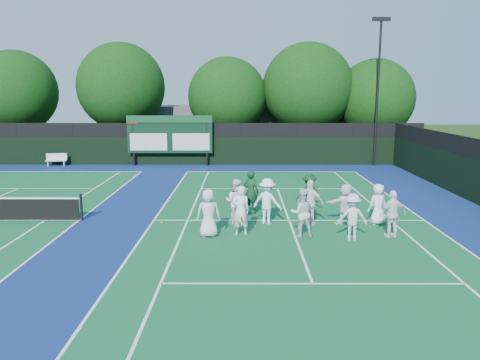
{
  "coord_description": "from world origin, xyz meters",
  "views": [
    {
      "loc": [
        -1.91,
        -17.31,
        5.08
      ],
      "look_at": [
        -2.0,
        3.0,
        1.3
      ],
      "focal_mm": 35.0,
      "sensor_mm": 36.0,
      "label": 1
    }
  ],
  "objects": [
    {
      "name": "player_back_4",
      "position": [
        3.41,
        0.51,
        0.8
      ],
      "size": [
        0.92,
        0.76,
        1.61
      ],
      "primitive_type": "imported",
      "rotation": [
        0.0,
        0.0,
        3.51
      ],
      "color": "white",
      "rests_on": "ground"
    },
    {
      "name": "player_front_2",
      "position": [
        0.23,
        -1.11,
        0.88
      ],
      "size": [
        0.89,
        0.72,
        1.75
      ],
      "primitive_type": "imported",
      "rotation": [
        0.0,
        0.0,
        3.21
      ],
      "color": "white",
      "rests_on": "ground"
    },
    {
      "name": "player_front_1",
      "position": [
        -1.96,
        -0.94,
        0.91
      ],
      "size": [
        0.74,
        0.56,
        1.83
      ],
      "primitive_type": "imported",
      "rotation": [
        0.0,
        0.0,
        3.34
      ],
      "color": "white",
      "rests_on": "ground"
    },
    {
      "name": "court_apron",
      "position": [
        -6.0,
        1.0,
        0.0
      ],
      "size": [
        34.0,
        32.0,
        0.01
      ],
      "primitive_type": "cube",
      "color": "navy",
      "rests_on": "ground"
    },
    {
      "name": "near_court",
      "position": [
        0.0,
        1.0,
        0.01
      ],
      "size": [
        11.05,
        23.85,
        0.01
      ],
      "color": "#125B31",
      "rests_on": "ground"
    },
    {
      "name": "player_back_2",
      "position": [
        0.73,
        0.3,
        0.9
      ],
      "size": [
        1.15,
        0.84,
        1.81
      ],
      "primitive_type": "imported",
      "rotation": [
        0.0,
        0.0,
        2.71
      ],
      "color": "white",
      "rests_on": "ground"
    },
    {
      "name": "player_front_4",
      "position": [
        3.45,
        -1.19,
        0.86
      ],
      "size": [
        1.07,
        0.64,
        1.71
      ],
      "primitive_type": "imported",
      "rotation": [
        0.0,
        0.0,
        3.38
      ],
      "color": "white",
      "rests_on": "ground"
    },
    {
      "name": "tennis_ball_2",
      "position": [
        3.32,
        -1.16,
        0.03
      ],
      "size": [
        0.07,
        0.07,
        0.07
      ],
      "primitive_type": "sphere",
      "color": "yellow",
      "rests_on": "ground"
    },
    {
      "name": "coach_left",
      "position": [
        -1.53,
        2.12,
        0.94
      ],
      "size": [
        0.81,
        0.69,
        1.88
      ],
      "primitive_type": "imported",
      "rotation": [
        0.0,
        0.0,
        2.73
      ],
      "color": "#0F391F",
      "rests_on": "ground"
    },
    {
      "name": "tree_c",
      "position": [
        -2.9,
        19.58,
        4.64
      ],
      "size": [
        6.11,
        6.11,
        7.86
      ],
      "color": "black",
      "rests_on": "ground"
    },
    {
      "name": "tennis_ball_1",
      "position": [
        1.21,
        2.88,
        0.03
      ],
      "size": [
        0.07,
        0.07,
        0.07
      ],
      "primitive_type": "sphere",
      "color": "yellow",
      "rests_on": "ground"
    },
    {
      "name": "bench",
      "position": [
        -15.04,
        15.37,
        0.48
      ],
      "size": [
        1.45,
        0.55,
        0.9
      ],
      "color": "silver",
      "rests_on": "ground"
    },
    {
      "name": "tennis_ball_4",
      "position": [
        -0.6,
        3.48,
        0.03
      ],
      "size": [
        0.07,
        0.07,
        0.07
      ],
      "primitive_type": "sphere",
      "color": "yellow",
      "rests_on": "ground"
    },
    {
      "name": "tennis_ball_3",
      "position": [
        -5.1,
        0.57,
        0.03
      ],
      "size": [
        0.07,
        0.07,
        0.07
      ],
      "primitive_type": "sphere",
      "color": "yellow",
      "rests_on": "ground"
    },
    {
      "name": "player_front_0",
      "position": [
        -3.11,
        -1.15,
        0.87
      ],
      "size": [
        0.9,
        0.63,
        1.74
      ],
      "primitive_type": "imported",
      "rotation": [
        0.0,
        0.0,
        3.23
      ],
      "color": "white",
      "rests_on": "ground"
    },
    {
      "name": "player_front_3",
      "position": [
        1.94,
        -1.51,
        0.83
      ],
      "size": [
        1.08,
        0.63,
        1.66
      ],
      "primitive_type": "imported",
      "rotation": [
        0.0,
        0.0,
        3.13
      ],
      "color": "silver",
      "rests_on": "ground"
    },
    {
      "name": "tree_d",
      "position": [
        3.32,
        19.58,
        5.26
      ],
      "size": [
        7.01,
        7.01,
        8.95
      ],
      "color": "black",
      "rests_on": "ground"
    },
    {
      "name": "player_back_3",
      "position": [
        2.15,
        0.58,
        0.8
      ],
      "size": [
        1.55,
        0.81,
        1.6
      ],
      "primitive_type": "imported",
      "rotation": [
        0.0,
        0.0,
        3.38
      ],
      "color": "white",
      "rests_on": "ground"
    },
    {
      "name": "ground",
      "position": [
        0.0,
        0.0,
        0.0
      ],
      "size": [
        120.0,
        120.0,
        0.0
      ],
      "primitive_type": "plane",
      "color": "#1C3B10",
      "rests_on": "ground"
    },
    {
      "name": "tree_e",
      "position": [
        8.54,
        19.58,
        4.5
      ],
      "size": [
        6.1,
        6.1,
        7.71
      ],
      "color": "black",
      "rests_on": "ground"
    },
    {
      "name": "tennis_ball_5",
      "position": [
        1.76,
        0.53,
        0.03
      ],
      "size": [
        0.07,
        0.07,
        0.07
      ],
      "primitive_type": "sphere",
      "color": "yellow",
      "rests_on": "ground"
    },
    {
      "name": "tree_b",
      "position": [
        -11.11,
        19.58,
        5.39
      ],
      "size": [
        6.74,
        6.74,
        8.94
      ],
      "color": "black",
      "rests_on": "ground"
    },
    {
      "name": "player_back_0",
      "position": [
        -2.15,
        0.48,
        0.9
      ],
      "size": [
        1.05,
        0.92,
        1.81
      ],
      "primitive_type": "imported",
      "rotation": [
        0.0,
        0.0,
        2.83
      ],
      "color": "white",
      "rests_on": "ground"
    },
    {
      "name": "light_pole_right",
      "position": [
        7.5,
        15.7,
        6.3
      ],
      "size": [
        1.2,
        0.3,
        10.12
      ],
      "color": "black",
      "rests_on": "ground"
    },
    {
      "name": "clubhouse",
      "position": [
        -2.0,
        24.0,
        2.0
      ],
      "size": [
        18.0,
        6.0,
        4.0
      ],
      "primitive_type": "cube",
      "color": "#59595E",
      "rests_on": "ground"
    },
    {
      "name": "player_back_1",
      "position": [
        -0.92,
        0.55,
        0.9
      ],
      "size": [
        1.34,
        1.09,
        1.81
      ],
      "primitive_type": "imported",
      "rotation": [
        0.0,
        0.0,
        2.72
      ],
      "color": "white",
      "rests_on": "ground"
    },
    {
      "name": "scoreboard",
      "position": [
        -7.01,
        15.59,
        2.19
      ],
      "size": [
        6.0,
        0.21,
        3.55
      ],
      "color": "black",
      "rests_on": "ground"
    },
    {
      "name": "tree_a",
      "position": [
        -19.34,
        19.58,
        5.03
      ],
      "size": [
        6.35,
        6.35,
        8.37
      ],
      "color": "black",
      "rests_on": "ground"
    },
    {
      "name": "coach_right",
      "position": [
        0.97,
        2.29,
        0.85
      ],
      "size": [
        1.16,
        0.75,
        1.7
      ],
      "primitive_type": "imported",
      "rotation": [
        0.0,
        0.0,
        3.26
      ],
      "color": "#0F371A",
      "rests_on": "ground"
    },
    {
      "name": "back_fence",
      "position": [
        -6.0,
        16.0,
        1.36
      ],
      "size": [
        34.0,
        0.08,
        3.0
      ],
      "color": "black",
      "rests_on": "ground"
    }
  ]
}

